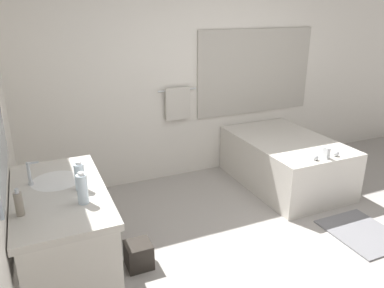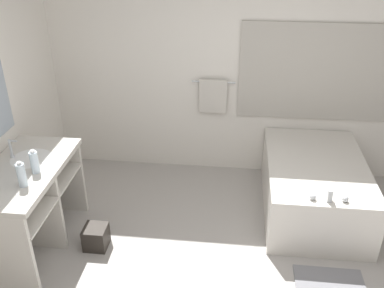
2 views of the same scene
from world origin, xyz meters
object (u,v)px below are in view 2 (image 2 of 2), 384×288
Objects in this scene: water_bottle_1 at (22,175)px; waste_bin at (96,237)px; water_bottle_2 at (34,162)px; bathtub at (314,184)px.

water_bottle_1 is 1.01m from waste_bin.
water_bottle_2 is 0.96× the size of waste_bin.
water_bottle_2 reaches higher than waste_bin.
bathtub is 6.83× the size of waste_bin.
water_bottle_1 reaches higher than bathtub.
water_bottle_1 is 0.21m from water_bottle_2.
bathtub is 2.30m from waste_bin.
water_bottle_2 is at bearing 86.83° from water_bottle_1.
water_bottle_1 reaches higher than waste_bin.
water_bottle_2 is at bearing -167.62° from waste_bin.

